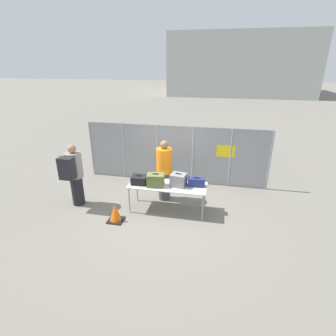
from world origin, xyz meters
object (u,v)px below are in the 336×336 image
at_px(suitcase_grey, 178,180).
at_px(traveler_hooded, 74,173).
at_px(suitcase_black, 139,180).
at_px(security_worker_near, 164,170).
at_px(suitcase_navy, 196,182).
at_px(suitcase_olive, 156,180).
at_px(inspection_table, 168,187).
at_px(traffic_cone, 115,213).
at_px(utility_trailer, 204,155).

relative_size(suitcase_grey, traveler_hooded, 0.25).
distance_m(suitcase_black, security_worker_near, 0.90).
bearing_deg(suitcase_navy, suitcase_olive, -168.95).
bearing_deg(suitcase_olive, security_worker_near, 84.85).
relative_size(suitcase_grey, security_worker_near, 0.24).
height_order(inspection_table, suitcase_navy, suitcase_navy).
xyz_separation_m(suitcase_black, security_worker_near, (0.55, 0.71, 0.06)).
height_order(inspection_table, traveler_hooded, traveler_hooded).
xyz_separation_m(suitcase_olive, traveler_hooded, (-2.36, -0.15, 0.06)).
bearing_deg(suitcase_olive, traffic_cone, -142.25).
height_order(inspection_table, suitcase_black, suitcase_black).
bearing_deg(utility_trailer, suitcase_black, -111.45).
relative_size(suitcase_black, suitcase_grey, 0.95).
height_order(suitcase_grey, utility_trailer, suitcase_grey).
xyz_separation_m(traveler_hooded, security_worker_near, (2.43, 0.91, -0.05)).
bearing_deg(inspection_table, suitcase_grey, 4.60).
height_order(traveler_hooded, utility_trailer, traveler_hooded).
bearing_deg(traffic_cone, suitcase_grey, 29.21).
distance_m(inspection_table, suitcase_navy, 0.80).
height_order(suitcase_olive, utility_trailer, suitcase_olive).
bearing_deg(suitcase_navy, suitcase_black, -173.94).
height_order(suitcase_black, utility_trailer, suitcase_black).
relative_size(inspection_table, traveler_hooded, 1.17).
xyz_separation_m(suitcase_olive, suitcase_navy, (1.09, 0.21, -0.05)).
bearing_deg(security_worker_near, traveler_hooded, 37.96).
distance_m(suitcase_black, suitcase_olive, 0.49).
bearing_deg(suitcase_navy, utility_trailer, 90.86).
height_order(suitcase_navy, utility_trailer, suitcase_navy).
distance_m(security_worker_near, utility_trailer, 3.33).
xyz_separation_m(suitcase_olive, traffic_cone, (-0.93, -0.72, -0.73)).
bearing_deg(traveler_hooded, suitcase_black, 14.97).
bearing_deg(security_worker_near, suitcase_grey, 148.38).
bearing_deg(inspection_table, suitcase_olive, -159.67).
height_order(suitcase_black, traveler_hooded, traveler_hooded).
bearing_deg(traffic_cone, utility_trailer, 66.95).
distance_m(suitcase_olive, suitcase_navy, 1.11).
bearing_deg(inspection_table, suitcase_black, -175.06).
relative_size(inspection_table, traffic_cone, 4.24).
height_order(suitcase_black, suitcase_olive, suitcase_olive).
bearing_deg(inspection_table, traffic_cone, -146.03).
xyz_separation_m(suitcase_navy, traveler_hooded, (-3.45, -0.37, 0.11)).
bearing_deg(traveler_hooded, suitcase_navy, 14.97).
xyz_separation_m(suitcase_grey, security_worker_near, (-0.54, 0.62, 0.00)).
xyz_separation_m(inspection_table, suitcase_olive, (-0.31, -0.11, 0.22)).
distance_m(traveler_hooded, traffic_cone, 1.73).
bearing_deg(suitcase_olive, inspection_table, 20.33).
bearing_deg(suitcase_grey, traveler_hooded, -174.38).
distance_m(inspection_table, utility_trailer, 3.86).
height_order(suitcase_navy, security_worker_near, security_worker_near).
distance_m(suitcase_grey, security_worker_near, 0.82).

